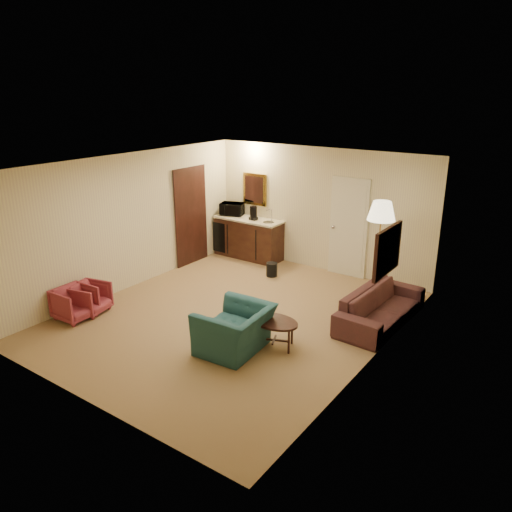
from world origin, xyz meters
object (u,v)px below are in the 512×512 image
(rose_chair_near, at_px, (90,297))
(coffee_table, at_px, (274,334))
(sofa, at_px, (381,301))
(rose_chair_far, at_px, (75,302))
(microwave, at_px, (232,208))
(coffee_maker, at_px, (253,213))
(waste_bin, at_px, (272,269))
(floor_lamp, at_px, (378,252))
(wetbar_cabinet, at_px, (249,238))
(teal_armchair, at_px, (235,322))

(rose_chair_near, distance_m, coffee_table, 3.40)
(sofa, relative_size, rose_chair_far, 3.25)
(microwave, relative_size, coffee_maker, 1.71)
(rose_chair_near, distance_m, waste_bin, 3.68)
(floor_lamp, height_order, coffee_maker, floor_lamp)
(coffee_maker, bearing_deg, wetbar_cabinet, -175.28)
(teal_armchair, relative_size, coffee_table, 1.37)
(wetbar_cabinet, relative_size, waste_bin, 5.67)
(rose_chair_near, xyz_separation_m, rose_chair_far, (0.00, -0.30, 0.01))
(sofa, bearing_deg, floor_lamp, 30.04)
(rose_chair_far, xyz_separation_m, coffee_maker, (0.65, 4.30, 0.76))
(rose_chair_far, distance_m, coffee_maker, 4.42)
(waste_bin, bearing_deg, coffee_maker, 143.99)
(wetbar_cabinet, distance_m, floor_lamp, 3.44)
(rose_chair_near, bearing_deg, waste_bin, -39.12)
(microwave, bearing_deg, rose_chair_near, -108.42)
(rose_chair_near, height_order, microwave, microwave)
(wetbar_cabinet, bearing_deg, rose_chair_near, -97.09)
(teal_armchair, relative_size, rose_chair_near, 1.79)
(rose_chair_far, xyz_separation_m, microwave, (0.00, 4.36, 0.79))
(rose_chair_far, xyz_separation_m, floor_lamp, (3.85, 3.69, 0.63))
(sofa, height_order, rose_chair_near, sofa)
(rose_chair_near, bearing_deg, wetbar_cabinet, -20.08)
(microwave, bearing_deg, sofa, -38.14)
(floor_lamp, distance_m, waste_bin, 2.37)
(sofa, height_order, coffee_table, sofa)
(wetbar_cabinet, distance_m, sofa, 4.09)
(wetbar_cabinet, bearing_deg, waste_bin, -32.78)
(coffee_table, bearing_deg, coffee_maker, 129.72)
(teal_armchair, xyz_separation_m, microwave, (-2.87, 3.66, 0.64))
(wetbar_cabinet, bearing_deg, floor_lamp, -10.66)
(rose_chair_far, relative_size, floor_lamp, 0.33)
(rose_chair_near, bearing_deg, coffee_table, -89.02)
(sofa, bearing_deg, rose_chair_far, 125.89)
(teal_armchair, height_order, rose_chair_near, teal_armchair)
(wetbar_cabinet, relative_size, rose_chair_near, 2.80)
(sofa, height_order, floor_lamp, floor_lamp)
(sofa, bearing_deg, coffee_maker, 70.53)
(coffee_table, bearing_deg, wetbar_cabinet, 131.15)
(microwave, height_order, coffee_maker, microwave)
(rose_chair_near, height_order, waste_bin, rose_chair_near)
(coffee_table, distance_m, floor_lamp, 2.72)
(teal_armchair, distance_m, coffee_maker, 4.27)
(rose_chair_near, xyz_separation_m, coffee_maker, (0.65, 4.00, 0.78))
(sofa, xyz_separation_m, waste_bin, (-2.68, 0.78, -0.25))
(wetbar_cabinet, relative_size, coffee_table, 2.15)
(wetbar_cabinet, bearing_deg, rose_chair_far, -96.60)
(sofa, bearing_deg, teal_armchair, 148.65)
(floor_lamp, bearing_deg, microwave, 170.07)
(rose_chair_near, relative_size, coffee_maker, 1.93)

